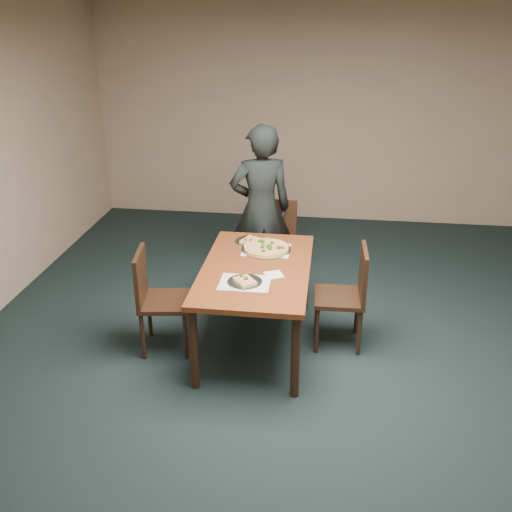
# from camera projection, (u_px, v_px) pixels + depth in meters

# --- Properties ---
(ground) EXTENTS (8.00, 8.00, 0.00)m
(ground) POSITION_uv_depth(u_px,v_px,m) (298.00, 396.00, 4.40)
(ground) COLOR black
(ground) RESTS_ON ground
(room_shell) EXTENTS (8.00, 8.00, 8.00)m
(room_shell) POSITION_uv_depth(u_px,v_px,m) (307.00, 179.00, 3.68)
(room_shell) COLOR tan
(room_shell) RESTS_ON ground
(dining_table) EXTENTS (0.90, 1.50, 0.75)m
(dining_table) POSITION_uv_depth(u_px,v_px,m) (256.00, 277.00, 4.81)
(dining_table) COLOR #5B2712
(dining_table) RESTS_ON ground
(chair_far) EXTENTS (0.44, 0.44, 0.91)m
(chair_far) POSITION_uv_depth(u_px,v_px,m) (275.00, 239.00, 5.94)
(chair_far) COLOR black
(chair_far) RESTS_ON ground
(chair_left) EXTENTS (0.48, 0.48, 0.91)m
(chair_left) POSITION_uv_depth(u_px,v_px,m) (155.00, 295.00, 4.82)
(chair_left) COLOR black
(chair_left) RESTS_ON ground
(chair_right) EXTENTS (0.43, 0.43, 0.91)m
(chair_right) POSITION_uv_depth(u_px,v_px,m) (349.00, 291.00, 4.88)
(chair_right) COLOR black
(chair_right) RESTS_ON ground
(diner) EXTENTS (0.72, 0.58, 1.72)m
(diner) POSITION_uv_depth(u_px,v_px,m) (261.00, 209.00, 5.77)
(diner) COLOR black
(diner) RESTS_ON ground
(placemat_main) EXTENTS (0.42, 0.32, 0.00)m
(placemat_main) POSITION_uv_depth(u_px,v_px,m) (266.00, 250.00, 5.10)
(placemat_main) COLOR white
(placemat_main) RESTS_ON dining_table
(placemat_near) EXTENTS (0.40, 0.30, 0.00)m
(placemat_near) POSITION_uv_depth(u_px,v_px,m) (245.00, 283.00, 4.51)
(placemat_near) COLOR white
(placemat_near) RESTS_ON dining_table
(pizza_pan) EXTENTS (0.44, 0.44, 0.07)m
(pizza_pan) POSITION_uv_depth(u_px,v_px,m) (266.00, 248.00, 5.09)
(pizza_pan) COLOR silver
(pizza_pan) RESTS_ON dining_table
(slice_plate_near) EXTENTS (0.28, 0.28, 0.06)m
(slice_plate_near) POSITION_uv_depth(u_px,v_px,m) (245.00, 281.00, 4.50)
(slice_plate_near) COLOR silver
(slice_plate_near) RESTS_ON dining_table
(slice_plate_far) EXTENTS (0.28, 0.28, 0.06)m
(slice_plate_far) POSITION_uv_depth(u_px,v_px,m) (250.00, 241.00, 5.26)
(slice_plate_far) COLOR silver
(slice_plate_far) RESTS_ON dining_table
(napkin) EXTENTS (0.19, 0.19, 0.01)m
(napkin) POSITION_uv_depth(u_px,v_px,m) (274.00, 275.00, 4.63)
(napkin) COLOR white
(napkin) RESTS_ON dining_table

